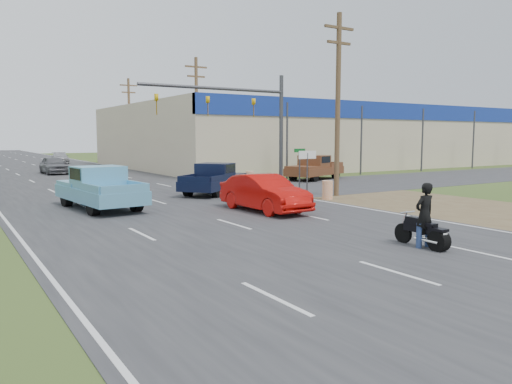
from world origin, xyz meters
TOP-DOWN VIEW (x-y plane):
  - ground at (0.00, 0.00)m, footprint 200.00×200.00m
  - main_road at (0.00, 40.00)m, footprint 15.00×180.00m
  - cross_road at (0.00, 18.00)m, footprint 120.00×10.00m
  - dirt_verge at (11.00, 10.00)m, footprint 8.00×18.00m
  - big_box_store at (32.00, 39.93)m, footprint 50.00×28.10m
  - utility_pole_1 at (9.50, 13.00)m, footprint 2.00×0.28m
  - utility_pole_2 at (9.50, 31.00)m, footprint 2.00×0.28m
  - utility_pole_3 at (9.50, 49.00)m, footprint 2.00×0.28m
  - tree_3 at (55.00, 70.00)m, footprint 8.40×8.40m
  - tree_5 at (30.00, 95.00)m, footprint 7.98×7.98m
  - barrel_0 at (8.00, 12.00)m, footprint 0.56×0.56m
  - barrel_1 at (8.40, 20.50)m, footprint 0.56×0.56m
  - lane_sign at (8.20, 14.00)m, footprint 1.20×0.08m
  - street_name_sign at (8.80, 15.50)m, footprint 0.80×0.08m
  - signal_mast at (5.82, 17.00)m, footprint 9.12×0.40m
  - red_convertible at (2.82, 10.20)m, footprint 1.93×5.00m
  - motorcycle at (2.83, 1.48)m, footprint 0.62×2.00m
  - rider at (2.83, 1.53)m, footprint 0.69×0.47m
  - blue_pickup at (-3.17, 14.96)m, footprint 2.85×6.13m
  - navy_pickup at (4.21, 17.52)m, footprint 5.52×4.94m
  - brown_pickup at (15.10, 21.95)m, footprint 6.10×4.17m
  - distant_car_grey at (-0.77, 39.01)m, footprint 2.01×4.71m
  - distant_car_silver at (3.23, 57.11)m, footprint 2.54×5.03m

SIDE VIEW (x-z plane):
  - ground at x=0.00m, z-range 0.00..0.00m
  - dirt_verge at x=11.00m, z-range 0.00..0.01m
  - cross_road at x=0.00m, z-range 0.00..0.02m
  - main_road at x=0.00m, z-range 0.00..0.02m
  - motorcycle at x=2.83m, z-range -0.06..0.96m
  - barrel_0 at x=8.00m, z-range 0.00..1.00m
  - barrel_1 at x=8.40m, z-range 0.00..1.00m
  - distant_car_silver at x=3.23m, z-range 0.00..1.40m
  - distant_car_grey at x=-0.77m, z-range 0.00..1.59m
  - red_convertible at x=2.82m, z-range 0.00..1.63m
  - navy_pickup at x=4.21m, z-range 0.01..1.79m
  - rider at x=2.83m, z-range 0.00..1.86m
  - brown_pickup at x=15.10m, z-range 0.01..1.90m
  - blue_pickup at x=-3.17m, z-range 0.01..1.98m
  - street_name_sign at x=8.80m, z-range 0.30..2.91m
  - lane_sign at x=8.20m, z-range 0.64..3.16m
  - big_box_store at x=32.00m, z-range 0.01..6.61m
  - signal_mast at x=5.82m, z-range 1.30..8.30m
  - utility_pole_1 at x=9.50m, z-range 0.32..10.32m
  - utility_pole_2 at x=9.50m, z-range 0.32..10.32m
  - utility_pole_3 at x=9.50m, z-range 0.32..10.32m
  - tree_5 at x=30.00m, z-range 0.94..10.82m
  - tree_3 at x=55.00m, z-range 0.99..11.39m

